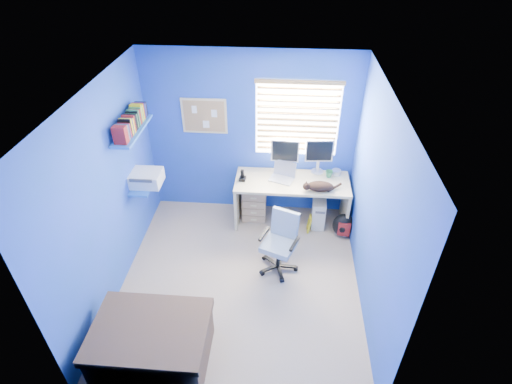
# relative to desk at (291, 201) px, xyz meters

# --- Properties ---
(floor) EXTENTS (3.00, 3.20, 0.00)m
(floor) POSITION_rel_desk_xyz_m (-0.63, -1.26, -0.37)
(floor) COLOR tan
(floor) RESTS_ON ground
(ceiling) EXTENTS (3.00, 3.20, 0.00)m
(ceiling) POSITION_rel_desk_xyz_m (-0.63, -1.26, 2.13)
(ceiling) COLOR white
(ceiling) RESTS_ON wall_back
(wall_back) EXTENTS (3.00, 0.01, 2.50)m
(wall_back) POSITION_rel_desk_xyz_m (-0.63, 0.34, 0.88)
(wall_back) COLOR #1F52AA
(wall_back) RESTS_ON ground
(wall_front) EXTENTS (3.00, 0.01, 2.50)m
(wall_front) POSITION_rel_desk_xyz_m (-0.63, -2.86, 0.88)
(wall_front) COLOR #1F52AA
(wall_front) RESTS_ON ground
(wall_left) EXTENTS (0.01, 3.20, 2.50)m
(wall_left) POSITION_rel_desk_xyz_m (-2.13, -1.26, 0.88)
(wall_left) COLOR #1F52AA
(wall_left) RESTS_ON ground
(wall_right) EXTENTS (0.01, 3.20, 2.50)m
(wall_right) POSITION_rel_desk_xyz_m (0.87, -1.26, 0.88)
(wall_right) COLOR #1F52AA
(wall_right) RESTS_ON ground
(desk) EXTENTS (1.64, 0.65, 0.74)m
(desk) POSITION_rel_desk_xyz_m (0.00, 0.00, 0.00)
(desk) COLOR #CAB98B
(desk) RESTS_ON floor
(laptop) EXTENTS (0.40, 0.35, 0.22)m
(laptop) POSITION_rel_desk_xyz_m (-0.15, 0.02, 0.48)
(laptop) COLOR silver
(laptop) RESTS_ON desk
(monitor_left) EXTENTS (0.41, 0.14, 0.54)m
(monitor_left) POSITION_rel_desk_xyz_m (-0.12, 0.22, 0.64)
(monitor_left) COLOR silver
(monitor_left) RESTS_ON desk
(monitor_right) EXTENTS (0.41, 0.15, 0.54)m
(monitor_right) POSITION_rel_desk_xyz_m (0.36, 0.26, 0.64)
(monitor_right) COLOR silver
(monitor_right) RESTS_ON desk
(phone) EXTENTS (0.10, 0.12, 0.17)m
(phone) POSITION_rel_desk_xyz_m (-0.71, -0.03, 0.45)
(phone) COLOR black
(phone) RESTS_ON desk
(mug) EXTENTS (0.10, 0.09, 0.10)m
(mug) POSITION_rel_desk_xyz_m (0.53, 0.15, 0.42)
(mug) COLOR #31834B
(mug) RESTS_ON desk
(cd_spindle) EXTENTS (0.13, 0.13, 0.07)m
(cd_spindle) POSITION_rel_desk_xyz_m (0.64, 0.23, 0.41)
(cd_spindle) COLOR silver
(cd_spindle) RESTS_ON desk
(cat) EXTENTS (0.39, 0.25, 0.13)m
(cat) POSITION_rel_desk_xyz_m (0.38, -0.20, 0.44)
(cat) COLOR black
(cat) RESTS_ON desk
(tower_pc) EXTENTS (0.21, 0.45, 0.45)m
(tower_pc) POSITION_rel_desk_xyz_m (0.42, 0.01, -0.14)
(tower_pc) COLOR beige
(tower_pc) RESTS_ON floor
(drawer_boxes) EXTENTS (0.35, 0.28, 0.54)m
(drawer_boxes) POSITION_rel_desk_xyz_m (-0.55, 0.04, -0.10)
(drawer_boxes) COLOR tan
(drawer_boxes) RESTS_ON floor
(yellow_book) EXTENTS (0.03, 0.17, 0.24)m
(yellow_book) POSITION_rel_desk_xyz_m (0.28, -0.19, -0.25)
(yellow_book) COLOR yellow
(yellow_book) RESTS_ON floor
(backpack) EXTENTS (0.35, 0.28, 0.37)m
(backpack) POSITION_rel_desk_xyz_m (0.77, -0.26, -0.19)
(backpack) COLOR black
(backpack) RESTS_ON floor
(bed_corner) EXTENTS (1.12, 0.80, 0.54)m
(bed_corner) POSITION_rel_desk_xyz_m (-1.40, -2.42, -0.10)
(bed_corner) COLOR brown
(bed_corner) RESTS_ON floor
(office_chair) EXTENTS (0.62, 0.62, 0.83)m
(office_chair) POSITION_rel_desk_xyz_m (-0.14, -0.97, -0.06)
(office_chair) COLOR black
(office_chair) RESTS_ON floor
(window_blinds) EXTENTS (1.15, 0.05, 1.10)m
(window_blinds) POSITION_rel_desk_xyz_m (0.02, 0.31, 1.18)
(window_blinds) COLOR white
(window_blinds) RESTS_ON ground
(corkboard) EXTENTS (0.64, 0.02, 0.52)m
(corkboard) POSITION_rel_desk_xyz_m (-1.28, 0.33, 1.18)
(corkboard) COLOR #CAB98B
(corkboard) RESTS_ON ground
(wall_shelves) EXTENTS (0.42, 0.90, 1.05)m
(wall_shelves) POSITION_rel_desk_xyz_m (-1.98, -0.51, 1.06)
(wall_shelves) COLOR blue
(wall_shelves) RESTS_ON ground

